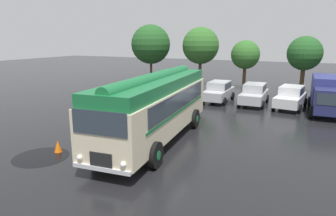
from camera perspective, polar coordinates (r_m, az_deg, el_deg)
name	(u,v)px	position (r m, az deg, el deg)	size (l,w,h in m)	color
ground_plane	(158,145)	(14.87, -1.96, -7.07)	(120.00, 120.00, 0.00)	black
vintage_bus	(155,105)	(15.01, -2.49, 0.66)	(3.51, 10.29, 3.49)	beige
car_near_left	(185,89)	(25.97, 3.17, 3.60)	(2.00, 4.22, 1.66)	black
car_mid_left	(219,91)	(25.24, 9.63, 3.16)	(1.98, 4.21, 1.66)	#B7BABF
car_mid_right	(254,94)	(24.62, 16.08, 2.57)	(1.98, 4.21, 1.66)	#B7BABF
car_far_right	(291,97)	(24.25, 22.34, 1.94)	(2.34, 4.38, 1.66)	silver
box_van	(328,94)	(23.80, 28.15, 2.45)	(2.48, 5.83, 2.50)	navy
tree_far_left	(152,45)	(35.98, -3.08, 11.97)	(4.57, 4.57, 6.74)	#4C3823
tree_left_of_centre	(201,45)	(33.56, 6.29, 11.81)	(4.00, 4.00, 6.37)	#4C3823
tree_centre	(246,54)	(31.53, 14.65, 9.88)	(2.87, 2.87, 4.98)	#4C3823
tree_right_of_centre	(305,54)	(31.48, 24.58, 9.41)	(3.21, 3.21, 5.37)	#4C3823
traffic_cone	(58,146)	(14.81, -20.22, -6.86)	(0.36, 0.36, 0.55)	orange
puddle_patch	(41,157)	(14.58, -23.01, -8.57)	(2.42, 2.42, 0.01)	black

